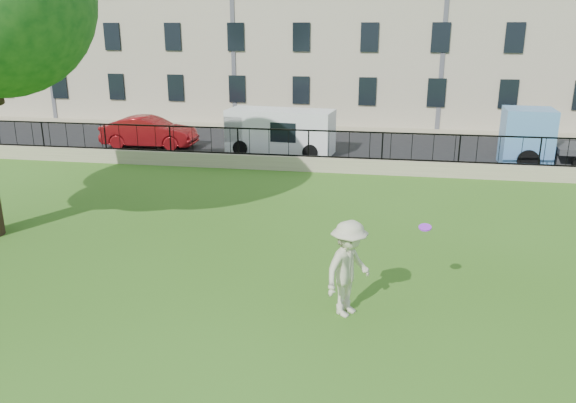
% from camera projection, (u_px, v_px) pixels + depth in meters
% --- Properties ---
extents(ground, '(120.00, 120.00, 0.00)m').
position_uv_depth(ground, '(231.00, 304.00, 12.12)').
color(ground, '#335F16').
rests_on(ground, ground).
extents(retaining_wall, '(50.00, 0.40, 0.60)m').
position_uv_depth(retaining_wall, '(308.00, 164.00, 23.32)').
color(retaining_wall, gray).
rests_on(retaining_wall, ground).
extents(iron_railing, '(50.00, 0.05, 1.13)m').
position_uv_depth(iron_railing, '(309.00, 144.00, 23.07)').
color(iron_railing, black).
rests_on(iron_railing, retaining_wall).
extents(street, '(60.00, 9.00, 0.01)m').
position_uv_depth(street, '(321.00, 148.00, 27.83)').
color(street, black).
rests_on(street, ground).
extents(sidewalk, '(60.00, 1.40, 0.12)m').
position_uv_depth(sidewalk, '(332.00, 129.00, 32.70)').
color(sidewalk, gray).
rests_on(sidewalk, ground).
extents(building_row, '(56.40, 10.40, 13.80)m').
position_uv_depth(building_row, '(343.00, 8.00, 36.00)').
color(building_row, '#B5A78F').
rests_on(building_row, ground).
extents(man, '(1.35, 1.52, 2.05)m').
position_uv_depth(man, '(348.00, 269.00, 11.41)').
color(man, beige).
rests_on(man, ground).
extents(frisbee, '(0.36, 0.35, 0.12)m').
position_uv_depth(frisbee, '(425.00, 227.00, 11.78)').
color(frisbee, '#A229EB').
extents(red_sedan, '(4.69, 1.80, 1.52)m').
position_uv_depth(red_sedan, '(149.00, 132.00, 27.78)').
color(red_sedan, maroon).
rests_on(red_sedan, street).
extents(white_van, '(5.10, 2.41, 2.07)m').
position_uv_depth(white_van, '(281.00, 132.00, 26.37)').
color(white_van, silver).
rests_on(white_van, street).
extents(blue_truck, '(5.98, 2.42, 2.46)m').
position_uv_depth(blue_truck, '(576.00, 140.00, 23.48)').
color(blue_truck, '#598FD1').
rests_on(blue_truck, street).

